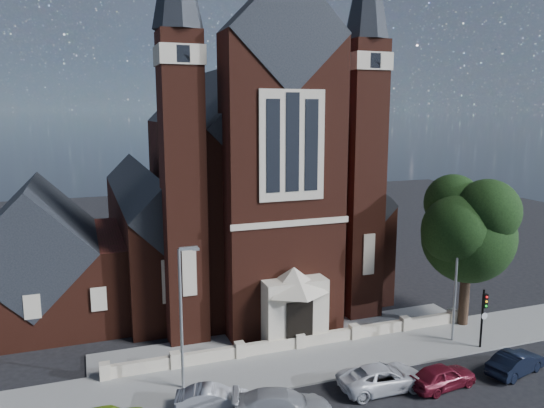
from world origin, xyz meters
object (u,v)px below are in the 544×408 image
(street_tree, at_px, (473,231))
(car_silver_b, at_px, (283,405))
(parish_hall, at_px, (38,265))
(traffic_signal, at_px, (483,311))
(car_dark_red, at_px, (442,376))
(car_navy, at_px, (516,363))
(street_lamp_left, at_px, (183,310))
(church, at_px, (230,189))
(street_lamp_right, at_px, (457,275))
(car_white_suv, at_px, (382,377))
(car_silver_a, at_px, (213,399))

(street_tree, relative_size, car_silver_b, 2.13)
(parish_hall, relative_size, street_tree, 1.14)
(parish_hall, distance_m, street_tree, 31.27)
(street_tree, height_order, traffic_signal, street_tree)
(car_dark_red, xyz_separation_m, car_navy, (5.07, -0.12, -0.01))
(street_lamp_left, bearing_deg, street_tree, 4.76)
(street_tree, height_order, car_silver_b, street_tree)
(church, relative_size, car_navy, 8.54)
(church, xyz_separation_m, street_lamp_right, (10.09, -18.94, -3.59))
(car_navy, bearing_deg, street_lamp_right, -8.68)
(street_tree, xyz_separation_m, street_lamp_left, (-20.51, -1.71, -2.36))
(street_lamp_right, distance_m, car_silver_b, 15.16)
(car_white_suv, bearing_deg, parish_hall, 47.67)
(street_lamp_left, bearing_deg, car_silver_b, -47.97)
(parish_hall, xyz_separation_m, street_tree, (28.60, -12.29, 2.95))
(church, distance_m, car_dark_red, 25.43)
(car_dark_red, bearing_deg, street_lamp_left, 63.69)
(street_tree, distance_m, street_lamp_right, 3.84)
(car_navy, bearing_deg, car_silver_b, 73.71)
(car_silver_a, height_order, car_white_suv, car_white_suv)
(church, height_order, street_lamp_right, church)
(church, relative_size, car_dark_red, 8.70)
(traffic_signal, relative_size, car_navy, 0.98)
(church, xyz_separation_m, car_navy, (10.62, -23.78, -7.51))
(church, relative_size, car_white_suv, 7.04)
(parish_hall, distance_m, car_silver_a, 19.24)
(church, xyz_separation_m, traffic_signal, (11.00, -20.52, -5.60))
(street_tree, xyz_separation_m, car_navy, (-1.98, -6.55, -6.29))
(car_silver_a, bearing_deg, traffic_signal, -71.50)
(street_lamp_left, height_order, car_silver_a, street_lamp_left)
(parish_hall, xyz_separation_m, traffic_signal, (27.00, -15.57, -1.43))
(parish_hall, relative_size, car_white_suv, 2.46)
(car_dark_red, bearing_deg, street_tree, -54.62)
(street_lamp_left, xyz_separation_m, car_navy, (18.53, -4.84, -3.92))
(street_tree, bearing_deg, car_dark_red, -137.62)
(parish_hall, distance_m, traffic_signal, 31.20)
(car_white_suv, bearing_deg, car_navy, -96.14)
(street_tree, xyz_separation_m, car_dark_red, (-7.04, -6.43, -6.28))
(car_silver_b, bearing_deg, parish_hall, 51.45)
(church, distance_m, car_silver_a, 23.88)
(street_lamp_left, bearing_deg, street_lamp_right, 0.00)
(church, relative_size, car_silver_a, 8.98)
(parish_hall, bearing_deg, traffic_signal, -29.98)
(car_silver_b, bearing_deg, car_white_suv, -64.62)
(parish_hall, xyz_separation_m, car_navy, (26.62, -18.84, -3.34))
(street_tree, distance_m, car_silver_b, 18.66)
(church, height_order, car_white_suv, church)
(church, bearing_deg, street_lamp_left, -112.66)
(car_dark_red, bearing_deg, car_silver_a, 73.51)
(car_navy, bearing_deg, car_silver_a, 67.90)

